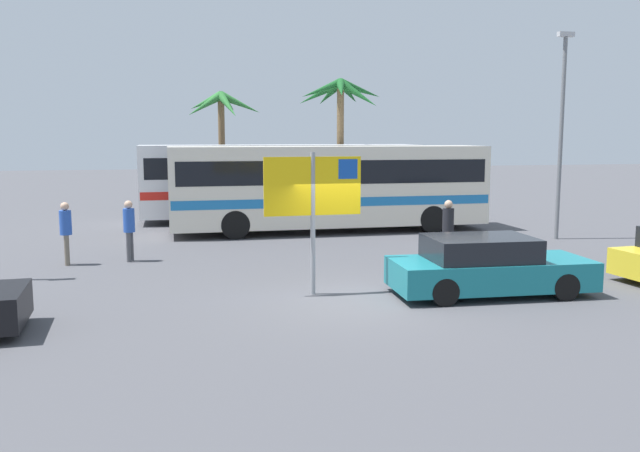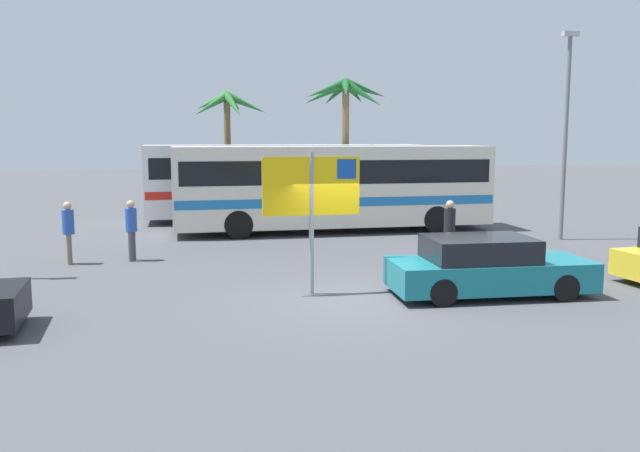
{
  "view_description": "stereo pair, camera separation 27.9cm",
  "coord_description": "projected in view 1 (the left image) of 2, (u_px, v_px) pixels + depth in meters",
  "views": [
    {
      "loc": [
        -3.93,
        -13.59,
        3.56
      ],
      "look_at": [
        -0.25,
        2.62,
        1.3
      ],
      "focal_mm": 37.41,
      "sensor_mm": 36.0,
      "label": 1
    },
    {
      "loc": [
        -3.66,
        -13.65,
        3.56
      ],
      "look_at": [
        -0.25,
        2.62,
        1.3
      ],
      "focal_mm": 37.41,
      "sensor_mm": 36.0,
      "label": 2
    }
  ],
  "objects": [
    {
      "name": "palm_tree_inland",
      "position": [
        221.0,
        115.0,
        32.52
      ],
      "size": [
        3.78,
        3.81,
        5.71
      ],
      "color": "brown",
      "rests_on": "ground"
    },
    {
      "name": "bus_front_coach",
      "position": [
        330.0,
        184.0,
        24.73
      ],
      "size": [
        11.71,
        2.54,
        3.17
      ],
      "color": "silver",
      "rests_on": "ground"
    },
    {
      "name": "lamp_post_left_side",
      "position": [
        561.0,
        128.0,
        22.62
      ],
      "size": [
        0.56,
        0.2,
        6.99
      ],
      "color": "slate",
      "rests_on": "ground"
    },
    {
      "name": "palm_tree_seaside",
      "position": [
        340.0,
        102.0,
        30.31
      ],
      "size": [
        4.15,
        4.07,
        6.14
      ],
      "color": "brown",
      "rests_on": "ground"
    },
    {
      "name": "pedestrian_crossing_lot",
      "position": [
        448.0,
        226.0,
        18.77
      ],
      "size": [
        0.32,
        0.32,
        1.76
      ],
      "rotation": [
        0.0,
        0.0,
        1.06
      ],
      "color": "#2D2D33",
      "rests_on": "ground"
    },
    {
      "name": "bus_rear_coach",
      "position": [
        282.0,
        178.0,
        28.23
      ],
      "size": [
        11.71,
        2.54,
        3.17
      ],
      "color": "white",
      "rests_on": "ground"
    },
    {
      "name": "pedestrian_by_bus",
      "position": [
        66.0,
        228.0,
        18.33
      ],
      "size": [
        0.32,
        0.32,
        1.75
      ],
      "rotation": [
        0.0,
        0.0,
        0.11
      ],
      "color": "#706656",
      "rests_on": "ground"
    },
    {
      "name": "car_teal",
      "position": [
        487.0,
        267.0,
        14.96
      ],
      "size": [
        4.53,
        2.02,
        1.32
      ],
      "rotation": [
        0.0,
        0.0,
        -0.05
      ],
      "color": "#19757F",
      "rests_on": "ground"
    },
    {
      "name": "ground",
      "position": [
        358.0,
        301.0,
        14.47
      ],
      "size": [
        120.0,
        120.0,
        0.0
      ],
      "primitive_type": "plane",
      "color": "#4C4C51"
    },
    {
      "name": "ferry_sign",
      "position": [
        315.0,
        192.0,
        14.77
      ],
      "size": [
        2.2,
        0.11,
        3.2
      ],
      "rotation": [
        0.0,
        0.0,
        0.02
      ],
      "color": "gray",
      "rests_on": "ground"
    },
    {
      "name": "pedestrian_near_sign",
      "position": [
        129.0,
        226.0,
        18.86
      ],
      "size": [
        0.32,
        0.32,
        1.74
      ],
      "rotation": [
        0.0,
        0.0,
        2.79
      ],
      "color": "#4C4C51",
      "rests_on": "ground"
    }
  ]
}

